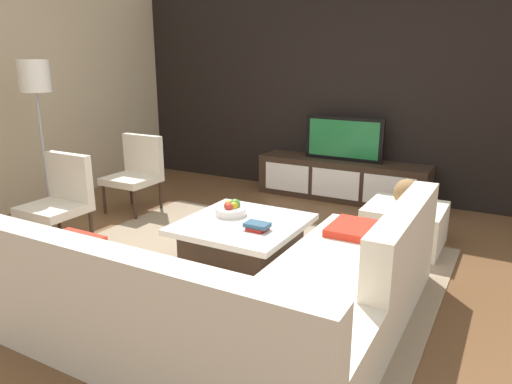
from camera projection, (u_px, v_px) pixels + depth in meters
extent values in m
plane|color=brown|center=(247.00, 269.00, 4.10)|extent=(14.00, 14.00, 0.00)
cube|color=black|center=(354.00, 85.00, 5.99)|extent=(6.40, 0.12, 2.80)
cube|color=#C6B28E|center=(9.00, 89.00, 5.37)|extent=(0.12, 5.20, 2.80)
cube|color=gray|center=(237.00, 266.00, 4.14)|extent=(3.30, 2.62, 0.01)
cube|color=#332319|center=(342.00, 180.00, 6.05)|extent=(2.13, 0.49, 0.50)
cube|color=white|center=(287.00, 178.00, 6.14)|extent=(0.60, 0.01, 0.35)
cube|color=white|center=(335.00, 184.00, 5.84)|extent=(0.60, 0.01, 0.35)
cube|color=white|center=(389.00, 191.00, 5.53)|extent=(0.60, 0.01, 0.35)
cube|color=black|center=(344.00, 139.00, 5.91)|extent=(0.99, 0.05, 0.54)
cube|color=#1E7238|center=(343.00, 139.00, 5.88)|extent=(0.89, 0.01, 0.45)
cube|color=beige|center=(167.00, 325.00, 2.85)|extent=(2.39, 0.85, 0.42)
cube|color=beige|center=(121.00, 287.00, 2.46)|extent=(2.39, 0.18, 0.38)
cube|color=beige|center=(353.00, 278.00, 3.46)|extent=(0.85, 1.45, 0.42)
cube|color=beige|center=(405.00, 234.00, 3.19)|extent=(0.18, 1.45, 0.38)
cube|color=red|center=(77.00, 252.00, 3.10)|extent=(0.36, 0.20, 0.22)
cube|color=red|center=(369.00, 231.00, 3.70)|extent=(0.60, 0.44, 0.06)
cube|color=#332319|center=(243.00, 245.00, 4.18)|extent=(0.80, 0.82, 0.33)
cube|color=white|center=(243.00, 224.00, 4.13)|extent=(1.00, 1.03, 0.05)
cylinder|color=#332319|center=(20.00, 231.00, 4.43)|extent=(0.04, 0.04, 0.38)
cylinder|color=#332319|center=(53.00, 240.00, 4.22)|extent=(0.04, 0.04, 0.38)
cylinder|color=#332319|center=(59.00, 218.00, 4.79)|extent=(0.04, 0.04, 0.38)
cylinder|color=#332319|center=(91.00, 225.00, 4.58)|extent=(0.04, 0.04, 0.38)
cube|color=beige|center=(54.00, 209.00, 4.46)|extent=(0.54, 0.51, 0.08)
cube|color=beige|center=(70.00, 177.00, 4.56)|extent=(0.54, 0.08, 0.45)
cylinder|color=#A5A5AA|center=(52.00, 220.00, 5.29)|extent=(0.28, 0.28, 0.02)
cylinder|color=#A5A5AA|center=(44.00, 158.00, 5.10)|extent=(0.03, 0.03, 1.37)
cylinder|color=white|center=(34.00, 76.00, 4.87)|extent=(0.31, 0.31, 0.32)
cube|color=beige|center=(404.00, 226.00, 4.55)|extent=(0.70, 0.70, 0.40)
cylinder|color=silver|center=(231.00, 211.00, 4.28)|extent=(0.28, 0.28, 0.07)
sphere|color=gold|center=(234.00, 206.00, 4.26)|extent=(0.08, 0.08, 0.08)
sphere|color=#4C8C33|center=(235.00, 204.00, 4.30)|extent=(0.10, 0.10, 0.10)
sphere|color=gold|center=(229.00, 204.00, 4.31)|extent=(0.08, 0.08, 0.08)
sphere|color=#B23326|center=(228.00, 206.00, 4.26)|extent=(0.07, 0.07, 0.07)
sphere|color=#B23326|center=(229.00, 207.00, 4.23)|extent=(0.08, 0.08, 0.08)
cylinder|color=#332319|center=(104.00, 197.00, 5.49)|extent=(0.04, 0.04, 0.38)
cylinder|color=#332319|center=(135.00, 203.00, 5.28)|extent=(0.04, 0.04, 0.38)
cylinder|color=#332319|center=(131.00, 189.00, 5.86)|extent=(0.04, 0.04, 0.38)
cylinder|color=#332319|center=(160.00, 194.00, 5.64)|extent=(0.04, 0.04, 0.38)
cube|color=beige|center=(132.00, 180.00, 5.52)|extent=(0.54, 0.52, 0.08)
cube|color=beige|center=(143.00, 154.00, 5.63)|extent=(0.54, 0.08, 0.45)
sphere|color=#997247|center=(407.00, 193.00, 4.46)|extent=(0.25, 0.25, 0.25)
cube|color=maroon|center=(257.00, 228.00, 3.92)|extent=(0.15, 0.15, 0.03)
cube|color=#2D516B|center=(257.00, 225.00, 3.91)|extent=(0.20, 0.13, 0.03)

